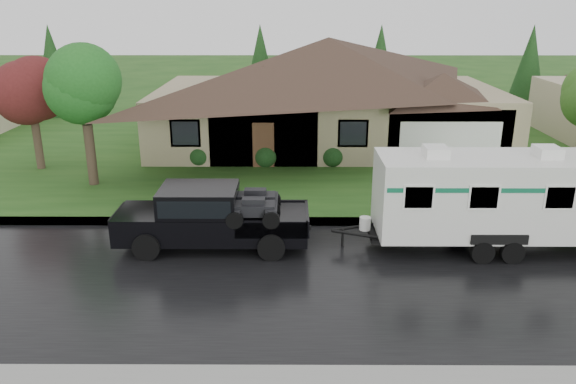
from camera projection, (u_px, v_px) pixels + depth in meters
name	position (u px, v px, depth m)	size (l,w,h in m)	color
ground	(290.00, 250.00, 17.84)	(140.00, 140.00, 0.00)	#1F4917
road	(289.00, 279.00, 15.95)	(140.00, 8.00, 0.01)	black
curb	(290.00, 221.00, 19.95)	(140.00, 0.50, 0.15)	gray
lawn	(290.00, 139.00, 32.03)	(140.00, 26.00, 0.15)	#1F4917
house_main	(333.00, 79.00, 29.79)	(19.44, 10.80, 6.90)	tan
tree_left_green	(83.00, 88.00, 22.55)	(3.53, 3.53, 5.84)	#382B1E
tree_red	(31.00, 95.00, 25.04)	(2.96, 2.96, 4.90)	#382B1E
shrub_row	(332.00, 155.00, 26.44)	(13.60, 1.00, 1.00)	#143814
pickup_truck	(209.00, 215.00, 17.76)	(6.00, 2.28, 2.00)	black
travel_trailer	(490.00, 195.00, 17.50)	(7.40, 2.60, 3.32)	silver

